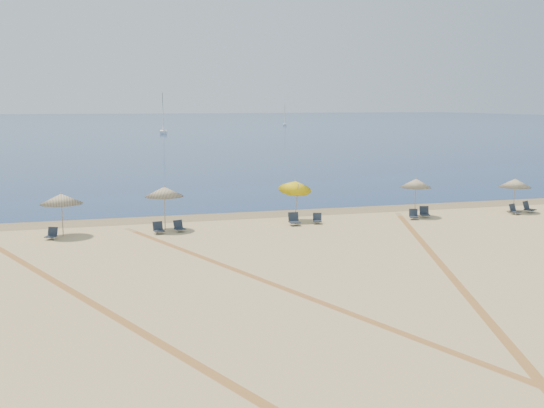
{
  "coord_description": "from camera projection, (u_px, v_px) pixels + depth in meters",
  "views": [
    {
      "loc": [
        -9.62,
        -14.99,
        7.14
      ],
      "look_at": [
        0.0,
        20.0,
        1.3
      ],
      "focal_mm": 41.59,
      "sensor_mm": 36.0,
      "label": 1
    }
  ],
  "objects": [
    {
      "name": "chair_3",
      "position": [
        158.0,
        228.0,
        34.73
      ],
      "size": [
        0.64,
        0.72,
        0.65
      ],
      "rotation": [
        0.0,
        0.0,
        0.17
      ],
      "color": "black",
      "rests_on": "ground"
    },
    {
      "name": "chair_7",
      "position": [
        414.0,
        215.0,
        39.03
      ],
      "size": [
        0.7,
        0.75,
        0.63
      ],
      "rotation": [
        0.0,
        0.0,
        -0.35
      ],
      "color": "black",
      "rests_on": "ground"
    },
    {
      "name": "umbrella_5",
      "position": [
        515.0,
        183.0,
        41.46
      ],
      "size": [
        2.1,
        2.1,
        2.26
      ],
      "color": "gray",
      "rests_on": "ground"
    },
    {
      "name": "wet_sand",
      "position": [
        256.0,
        214.0,
        40.77
      ],
      "size": [
        500.0,
        500.0,
        0.0
      ],
      "primitive_type": "plane",
      "color": "olive",
      "rests_on": "ground"
    },
    {
      "name": "ground",
      "position": [
        458.0,
        356.0,
        17.93
      ],
      "size": [
        160.0,
        160.0,
        0.0
      ],
      "primitive_type": "plane",
      "color": "tan",
      "rests_on": "ground"
    },
    {
      "name": "tire_tracks",
      "position": [
        269.0,
        281.0,
        25.46
      ],
      "size": [
        52.3,
        39.95,
        0.0
      ],
      "color": "tan",
      "rests_on": "ground"
    },
    {
      "name": "ocean",
      "position": [
        125.0,
        122.0,
        232.11
      ],
      "size": [
        500.0,
        500.0,
        0.0
      ],
      "primitive_type": "plane",
      "color": "#0C2151",
      "rests_on": "ground"
    },
    {
      "name": "umbrella_4",
      "position": [
        416.0,
        183.0,
        39.7
      ],
      "size": [
        1.97,
        1.97,
        2.48
      ],
      "color": "gray",
      "rests_on": "ground"
    },
    {
      "name": "sailboat_3",
      "position": [
        163.0,
        121.0,
        148.16
      ],
      "size": [
        2.23,
        6.51,
        9.52
      ],
      "rotation": [
        0.0,
        0.0,
        -0.1
      ],
      "color": "white",
      "rests_on": "ocean"
    },
    {
      "name": "umbrella_1",
      "position": [
        61.0,
        199.0,
        33.78
      ],
      "size": [
        2.27,
        2.27,
        2.39
      ],
      "color": "gray",
      "rests_on": "ground"
    },
    {
      "name": "chair_4",
      "position": [
        179.0,
        227.0,
        35.27
      ],
      "size": [
        0.69,
        0.75,
        0.64
      ],
      "rotation": [
        0.0,
        0.0,
        0.31
      ],
      "color": "black",
      "rests_on": "ground"
    },
    {
      "name": "chair_6",
      "position": [
        317.0,
        219.0,
        37.64
      ],
      "size": [
        0.67,
        0.73,
        0.62
      ],
      "rotation": [
        0.0,
        0.0,
        -0.3
      ],
      "color": "black",
      "rests_on": "ground"
    },
    {
      "name": "chair_8",
      "position": [
        424.0,
        212.0,
        39.72
      ],
      "size": [
        0.73,
        0.8,
        0.68
      ],
      "rotation": [
        0.0,
        0.0,
        -0.3
      ],
      "color": "black",
      "rests_on": "ground"
    },
    {
      "name": "umbrella_2",
      "position": [
        164.0,
        192.0,
        35.41
      ],
      "size": [
        2.2,
        2.2,
        2.54
      ],
      "color": "gray",
      "rests_on": "ground"
    },
    {
      "name": "chair_5",
      "position": [
        294.0,
        220.0,
        37.14
      ],
      "size": [
        0.64,
        0.75,
        0.74
      ],
      "rotation": [
        0.0,
        0.0,
        -0.04
      ],
      "color": "black",
      "rests_on": "ground"
    },
    {
      "name": "chair_9",
      "position": [
        514.0,
        210.0,
        40.77
      ],
      "size": [
        0.73,
        0.79,
        0.66
      ],
      "rotation": [
        0.0,
        0.0,
        0.33
      ],
      "color": "black",
      "rests_on": "ground"
    },
    {
      "name": "chair_2",
      "position": [
        52.0,
        234.0,
        33.32
      ],
      "size": [
        0.71,
        0.76,
        0.63
      ],
      "rotation": [
        0.0,
        0.0,
        -0.38
      ],
      "color": "black",
      "rests_on": "ground"
    },
    {
      "name": "umbrella_3",
      "position": [
        295.0,
        185.0,
        38.21
      ],
      "size": [
        2.02,
        2.1,
        2.74
      ],
      "color": "gray",
      "rests_on": "ground"
    },
    {
      "name": "sailboat_1",
      "position": [
        285.0,
        119.0,
        200.48
      ],
      "size": [
        2.37,
        4.61,
        6.66
      ],
      "rotation": [
        0.0,
        0.0,
        -0.29
      ],
      "color": "white",
      "rests_on": "ocean"
    },
    {
      "name": "chair_10",
      "position": [
        528.0,
        208.0,
        41.46
      ],
      "size": [
        0.85,
        0.9,
        0.73
      ],
      "rotation": [
        0.0,
        0.0,
        0.43
      ],
      "color": "black",
      "rests_on": "ground"
    }
  ]
}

